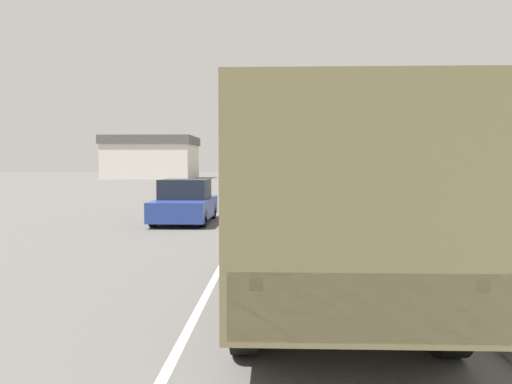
# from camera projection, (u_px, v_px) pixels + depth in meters

# --- Properties ---
(ground_plane) EXTENTS (180.00, 180.00, 0.00)m
(ground_plane) POSITION_uv_depth(u_px,v_px,m) (260.00, 192.00, 38.32)
(ground_plane) COLOR #565451
(lane_centre_stripe) EXTENTS (0.12, 120.00, 0.00)m
(lane_centre_stripe) POSITION_uv_depth(u_px,v_px,m) (260.00, 191.00, 38.32)
(lane_centre_stripe) COLOR silver
(lane_centre_stripe) RESTS_ON ground
(sidewalk_right) EXTENTS (1.80, 120.00, 0.12)m
(sidewalk_right) POSITION_uv_depth(u_px,v_px,m) (318.00, 191.00, 38.16)
(sidewalk_right) COLOR #9E9B93
(sidewalk_right) RESTS_ON ground
(grass_strip_right) EXTENTS (7.00, 120.00, 0.02)m
(grass_strip_right) POSITION_uv_depth(u_px,v_px,m) (376.00, 192.00, 38.00)
(grass_strip_right) COLOR #4C7538
(grass_strip_right) RESTS_ON ground
(military_truck) EXTENTS (2.51, 7.37, 2.90)m
(military_truck) POSITION_uv_depth(u_px,v_px,m) (325.00, 195.00, 7.68)
(military_truck) COLOR #606647
(military_truck) RESTS_ON ground
(car_nearest_ahead) EXTENTS (1.89, 4.08, 1.56)m
(car_nearest_ahead) POSITION_uv_depth(u_px,v_px,m) (185.00, 203.00, 17.95)
(car_nearest_ahead) COLOR navy
(car_nearest_ahead) RESTS_ON ground
(car_second_ahead) EXTENTS (1.94, 4.78, 1.50)m
(car_second_ahead) POSITION_uv_depth(u_px,v_px,m) (279.00, 186.00, 32.18)
(car_second_ahead) COLOR black
(car_second_ahead) RESTS_ON ground
(building_distant) EXTENTS (12.87, 10.60, 6.17)m
(building_distant) POSITION_uv_depth(u_px,v_px,m) (152.00, 157.00, 73.69)
(building_distant) COLOR beige
(building_distant) RESTS_ON ground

